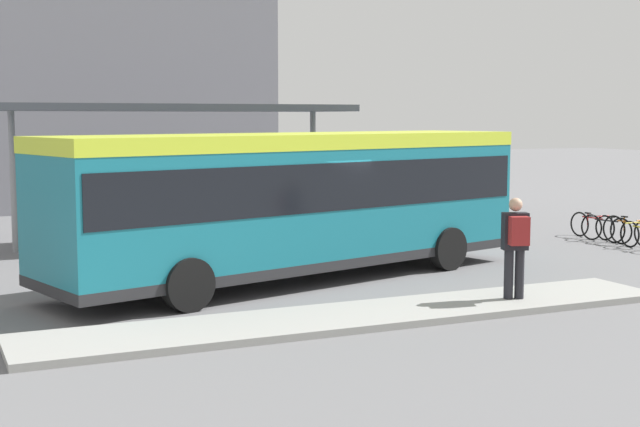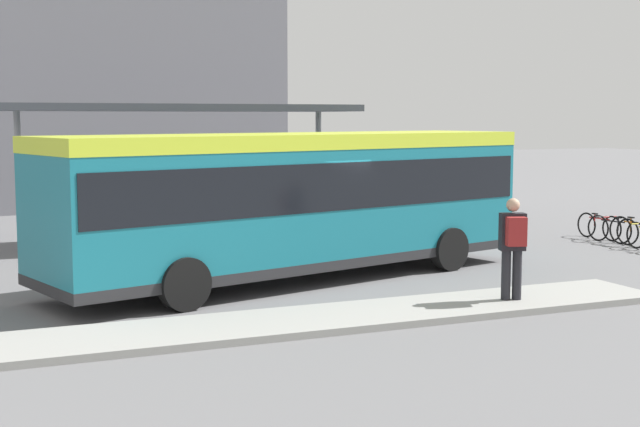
% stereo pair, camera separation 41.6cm
% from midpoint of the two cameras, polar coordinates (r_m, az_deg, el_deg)
% --- Properties ---
extents(ground_plane, '(120.00, 120.00, 0.00)m').
position_cam_midpoint_polar(ground_plane, '(18.44, -2.16, -4.26)').
color(ground_plane, slate).
extents(curb_island, '(11.39, 1.80, 0.12)m').
position_cam_midpoint_polar(curb_island, '(14.90, 2.04, -6.55)').
color(curb_island, '#9E9E99').
rests_on(curb_island, ground_plane).
extents(city_bus, '(10.95, 5.20, 3.01)m').
position_cam_midpoint_polar(city_bus, '(18.21, -2.16, 1.22)').
color(city_bus, '#197284').
rests_on(city_bus, ground_plane).
extents(pedestrian_waiting, '(0.51, 0.55, 1.81)m').
position_cam_midpoint_polar(pedestrian_waiting, '(16.07, 11.69, -1.77)').
color(pedestrian_waiting, '#232328').
rests_on(pedestrian_waiting, curb_island).
extents(bicycle_orange, '(0.48, 1.76, 0.76)m').
position_cam_midpoint_polar(bicycle_orange, '(24.59, 18.75, -1.06)').
color(bicycle_orange, black).
rests_on(bicycle_orange, ground_plane).
extents(bicycle_black, '(0.48, 1.66, 0.72)m').
position_cam_midpoint_polar(bicycle_black, '(25.06, 17.38, -0.93)').
color(bicycle_black, black).
rests_on(bicycle_black, ground_plane).
extents(bicycle_red, '(0.48, 1.64, 0.71)m').
position_cam_midpoint_polar(bicycle_red, '(25.73, 16.58, -0.74)').
color(bicycle_red, black).
rests_on(bicycle_red, ground_plane).
extents(station_shelter, '(9.51, 3.00, 3.68)m').
position_cam_midpoint_polar(station_shelter, '(23.90, -9.92, 6.54)').
color(station_shelter, '#4C515B').
rests_on(station_shelter, ground_plane).
extents(potted_planter_near_shelter, '(0.74, 0.74, 1.17)m').
position_cam_midpoint_polar(potted_planter_near_shelter, '(22.82, -1.54, -0.69)').
color(potted_planter_near_shelter, slate).
rests_on(potted_planter_near_shelter, ground_plane).
extents(potted_planter_far_side, '(0.91, 0.91, 1.42)m').
position_cam_midpoint_polar(potted_planter_far_side, '(23.22, 2.01, -0.25)').
color(potted_planter_far_side, slate).
rests_on(potted_planter_far_side, ground_plane).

